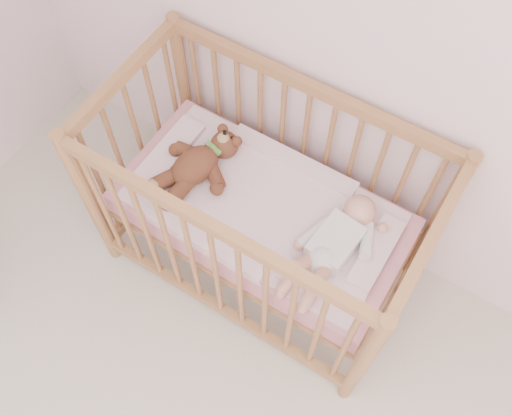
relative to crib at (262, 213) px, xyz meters
The scene contains 6 objects.
wall_back 1.05m from the crib, 39.88° to the left, with size 4.00×0.02×2.70m, color white.
crib is the anchor object (origin of this frame).
mattress 0.01m from the crib, ahead, with size 1.22×0.62×0.13m, color pink.
blanket 0.06m from the crib, ahead, with size 1.10×0.58×0.06m, color #ECA2B4, non-canonical shape.
baby 0.37m from the crib, ahead, with size 0.28×0.59×0.14m, color white, non-canonical shape.
teddy_bear 0.35m from the crib, behind, with size 0.34×0.48×0.13m, color brown, non-canonical shape.
Camera 1 is at (0.12, 0.59, 2.63)m, focal length 40.00 mm.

